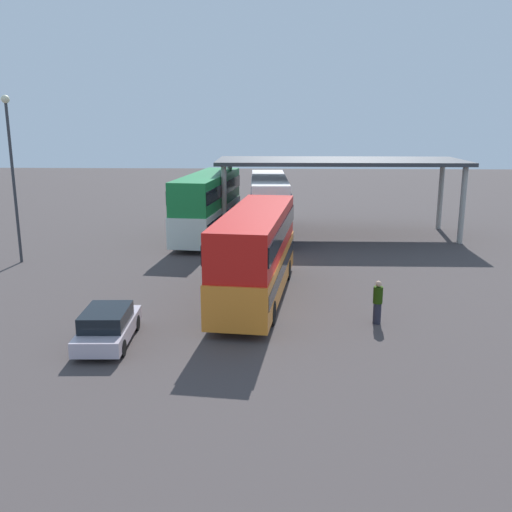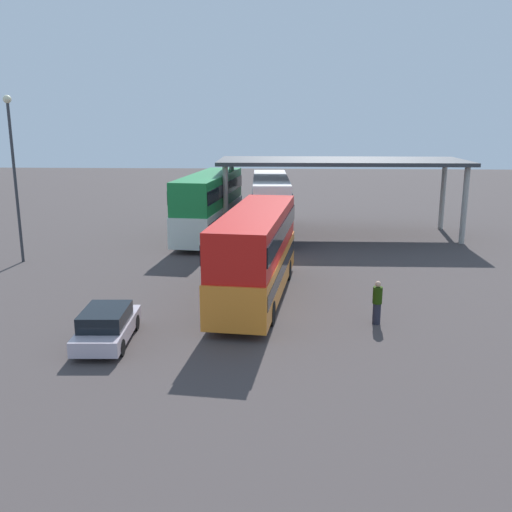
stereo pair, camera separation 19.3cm
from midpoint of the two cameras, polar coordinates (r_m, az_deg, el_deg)
name	(u,v)px [view 1 (the left image)]	position (r m, az deg, el deg)	size (l,w,h in m)	color
ground_plane	(258,317)	(23.89, -0.07, -6.12)	(140.00, 140.00, 0.00)	#443C3B
double_decker_main	(256,251)	(25.71, -0.21, 0.52)	(3.67, 10.98, 4.07)	orange
parked_hatchback	(108,326)	(21.74, -14.85, -6.77)	(1.85, 4.11, 1.35)	#BFAFBB
double_decker_near_canopy	(208,203)	(39.14, -4.99, 5.26)	(3.76, 11.13, 4.35)	silver
double_decker_mid_row	(269,203)	(40.09, 1.16, 5.30)	(2.88, 11.18, 4.06)	navy
depot_canopy	(340,165)	(40.05, 8.21, 9.01)	(16.78, 6.34, 5.28)	#33353A
lamppost_tall	(12,162)	(34.60, -23.38, 8.62)	(0.44, 0.44, 9.26)	#33353A
pedestrian_waiting	(378,302)	(23.39, 11.83, -4.55)	(0.38, 0.38, 1.78)	#262633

